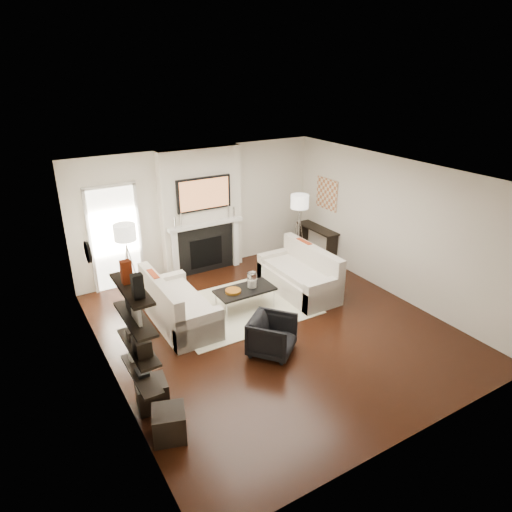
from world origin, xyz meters
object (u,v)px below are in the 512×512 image
loveseat_left_base (180,313)px  lamp_right_shade (300,201)px  coffee_table (245,290)px  loveseat_right_base (298,282)px  ottoman_near (152,394)px  lamp_left_shade (125,232)px  armchair (272,334)px

loveseat_left_base → lamp_right_shade: 3.79m
coffee_table → loveseat_right_base: bearing=2.9°
loveseat_right_base → ottoman_near: (-3.63, -1.72, -0.01)m
loveseat_left_base → lamp_right_shade: lamp_right_shade is taller
coffee_table → lamp_left_shade: 2.43m
lamp_right_shade → ottoman_near: (-4.52, -2.97, -1.25)m
loveseat_right_base → lamp_right_shade: bearing=54.7°
loveseat_left_base → armchair: armchair is taller
lamp_left_shade → coffee_table: bearing=-37.2°
loveseat_left_base → coffee_table: (1.23, -0.15, 0.19)m
loveseat_left_base → armchair: size_ratio=2.63×
coffee_table → ottoman_near: (-2.37, -1.65, -0.20)m
loveseat_right_base → lamp_left_shade: (-3.01, 1.26, 1.24)m
coffee_table → armchair: armchair is taller
loveseat_right_base → lamp_left_shade: size_ratio=4.50×
loveseat_right_base → armchair: 2.18m
loveseat_right_base → coffee_table: size_ratio=1.64×
loveseat_right_base → lamp_right_shade: lamp_right_shade is taller
lamp_right_shade → armchair: bearing=-131.9°
loveseat_right_base → armchair: armchair is taller
loveseat_left_base → ottoman_near: (-1.14, -1.80, -0.01)m
loveseat_right_base → coffee_table: 1.28m
loveseat_right_base → ottoman_near: bearing=-154.7°
armchair → ottoman_near: 2.07m
coffee_table → lamp_left_shade: (-1.75, 1.33, 1.05)m
armchair → lamp_right_shade: (2.47, 2.75, 1.11)m
loveseat_left_base → lamp_left_shade: size_ratio=4.50×
loveseat_right_base → armchair: size_ratio=2.63×
armchair → ottoman_near: armchair is taller
lamp_left_shade → ottoman_near: 3.29m
armchair → lamp_left_shade: (-1.43, 2.76, 1.11)m
coffee_table → lamp_right_shade: size_ratio=2.75×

